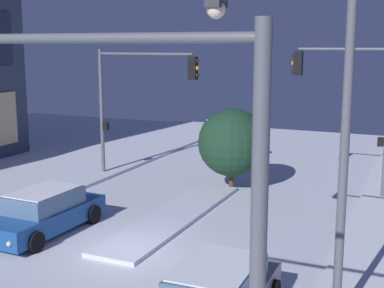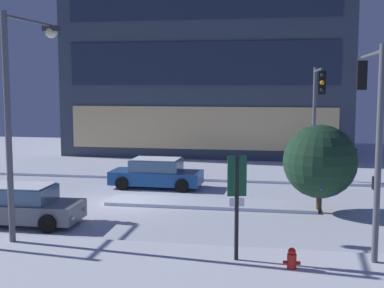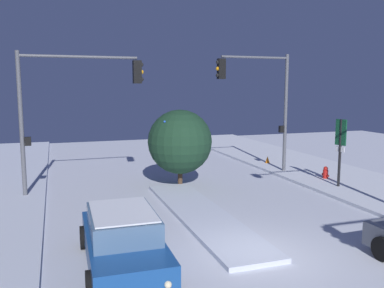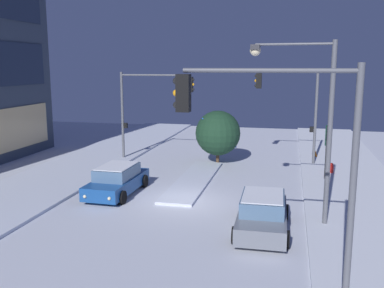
# 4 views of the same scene
# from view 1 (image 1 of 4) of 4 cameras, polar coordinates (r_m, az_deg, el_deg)

# --- Properties ---
(ground) EXTENTS (52.00, 52.00, 0.00)m
(ground) POSITION_cam_1_polar(r_m,az_deg,el_deg) (16.71, -6.71, -11.72)
(ground) COLOR silver
(median_strip) EXTENTS (9.00, 1.80, 0.14)m
(median_strip) POSITION_cam_1_polar(r_m,az_deg,el_deg) (19.98, -1.89, -7.65)
(median_strip) COLOR silver
(median_strip) RESTS_ON ground
(car_far) EXTENTS (4.70, 2.12, 1.49)m
(car_far) POSITION_cam_1_polar(r_m,az_deg,el_deg) (18.94, -15.42, -7.03)
(car_far) COLOR #19478C
(car_far) RESTS_ON ground
(traffic_light_corner_near_left) EXTENTS (0.32, 4.80, 6.58)m
(traffic_light_corner_near_left) POSITION_cam_1_polar(r_m,az_deg,el_deg) (6.36, -8.86, -5.27)
(traffic_light_corner_near_left) COLOR #565960
(traffic_light_corner_near_left) RESTS_ON ground
(traffic_light_corner_far_right) EXTENTS (0.32, 5.21, 6.08)m
(traffic_light_corner_far_right) POSITION_cam_1_polar(r_m,az_deg,el_deg) (25.13, -5.82, 5.73)
(traffic_light_corner_far_right) COLOR #565960
(traffic_light_corner_far_right) RESTS_ON ground
(traffic_light_corner_near_right) EXTENTS (0.32, 4.10, 6.32)m
(traffic_light_corner_near_right) POSITION_cam_1_polar(r_m,az_deg,el_deg) (23.01, 16.50, 5.12)
(traffic_light_corner_near_right) COLOR #565960
(traffic_light_corner_near_right) RESTS_ON ground
(street_lamp_arched) EXTENTS (0.56, 3.34, 7.48)m
(street_lamp_arched) POSITION_cam_1_polar(r_m,az_deg,el_deg) (11.89, 11.69, 3.59)
(street_lamp_arched) COLOR #565960
(street_lamp_arched) RESTS_ON ground
(decorated_tree_median) EXTENTS (2.97, 2.97, 3.60)m
(decorated_tree_median) POSITION_cam_1_polar(r_m,az_deg,el_deg) (23.31, 4.28, 0.16)
(decorated_tree_median) COLOR #473323
(decorated_tree_median) RESTS_ON ground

